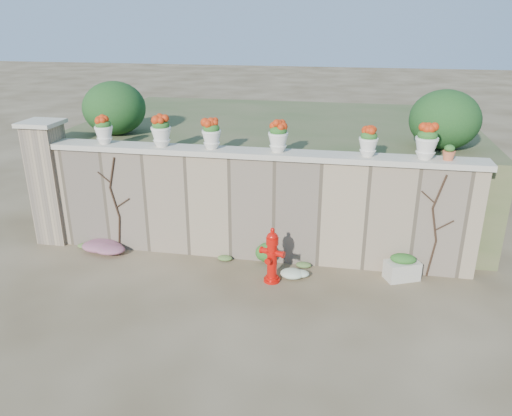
% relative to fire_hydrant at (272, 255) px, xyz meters
% --- Properties ---
extents(ground, '(80.00, 80.00, 0.00)m').
position_rel_fire_hydrant_xyz_m(ground, '(-0.50, -0.89, -0.51)').
color(ground, '#493A24').
rests_on(ground, ground).
extents(stone_wall, '(8.00, 0.40, 2.00)m').
position_rel_fire_hydrant_xyz_m(stone_wall, '(-0.50, 0.91, 0.49)').
color(stone_wall, gray).
rests_on(stone_wall, ground).
extents(wall_cap, '(8.10, 0.52, 0.10)m').
position_rel_fire_hydrant_xyz_m(wall_cap, '(-0.50, 0.91, 1.54)').
color(wall_cap, beige).
rests_on(wall_cap, stone_wall).
extents(gate_pillar, '(0.72, 0.72, 2.48)m').
position_rel_fire_hydrant_xyz_m(gate_pillar, '(-4.65, 0.91, 0.75)').
color(gate_pillar, gray).
rests_on(gate_pillar, ground).
extents(raised_fill, '(9.00, 6.00, 2.00)m').
position_rel_fire_hydrant_xyz_m(raised_fill, '(-0.50, 4.11, 0.49)').
color(raised_fill, '#384C23').
rests_on(raised_fill, ground).
extents(back_shrub_left, '(1.30, 1.30, 1.10)m').
position_rel_fire_hydrant_xyz_m(back_shrub_left, '(-3.70, 2.11, 2.04)').
color(back_shrub_left, '#143814').
rests_on(back_shrub_left, raised_fill).
extents(back_shrub_right, '(1.30, 1.30, 1.10)m').
position_rel_fire_hydrant_xyz_m(back_shrub_right, '(2.90, 2.11, 2.04)').
color(back_shrub_right, '#143814').
rests_on(back_shrub_right, raised_fill).
extents(vine_left, '(0.60, 0.04, 1.91)m').
position_rel_fire_hydrant_xyz_m(vine_left, '(-3.17, 0.69, 0.48)').
color(vine_left, black).
rests_on(vine_left, ground).
extents(vine_right, '(0.60, 0.04, 1.91)m').
position_rel_fire_hydrant_xyz_m(vine_right, '(2.73, 0.69, 0.48)').
color(vine_right, black).
rests_on(vine_right, ground).
extents(fire_hydrant, '(0.44, 0.31, 1.01)m').
position_rel_fire_hydrant_xyz_m(fire_hydrant, '(0.00, 0.00, 0.00)').
color(fire_hydrant, '#BC0D07').
rests_on(fire_hydrant, ground).
extents(planter_box, '(0.66, 0.54, 0.48)m').
position_rel_fire_hydrant_xyz_m(planter_box, '(2.24, 0.51, -0.29)').
color(planter_box, beige).
rests_on(planter_box, ground).
extents(green_shrub, '(0.53, 0.48, 0.50)m').
position_rel_fire_hydrant_xyz_m(green_shrub, '(-0.22, 0.61, -0.26)').
color(green_shrub, '#1E5119').
rests_on(green_shrub, ground).
extents(magenta_clump, '(1.01, 0.67, 0.27)m').
position_rel_fire_hydrant_xyz_m(magenta_clump, '(-3.33, 0.52, -0.37)').
color(magenta_clump, '#BD2587').
rests_on(magenta_clump, ground).
extents(white_flowers, '(0.54, 0.43, 0.19)m').
position_rel_fire_hydrant_xyz_m(white_flowers, '(0.42, 0.20, -0.41)').
color(white_flowers, white).
rests_on(white_flowers, ground).
extents(urn_pot_0, '(0.34, 0.34, 0.53)m').
position_rel_fire_hydrant_xyz_m(urn_pot_0, '(-3.36, 0.91, 1.85)').
color(urn_pot_0, silver).
rests_on(urn_pot_0, wall_cap).
extents(urn_pot_1, '(0.37, 0.37, 0.58)m').
position_rel_fire_hydrant_xyz_m(urn_pot_1, '(-2.23, 0.91, 1.88)').
color(urn_pot_1, silver).
rests_on(urn_pot_1, wall_cap).
extents(urn_pot_2, '(0.35, 0.35, 0.54)m').
position_rel_fire_hydrant_xyz_m(urn_pot_2, '(-1.27, 0.91, 1.86)').
color(urn_pot_2, silver).
rests_on(urn_pot_2, wall_cap).
extents(urn_pot_3, '(0.35, 0.35, 0.56)m').
position_rel_fire_hydrant_xyz_m(urn_pot_3, '(-0.06, 0.91, 1.87)').
color(urn_pot_3, silver).
rests_on(urn_pot_3, wall_cap).
extents(urn_pot_4, '(0.33, 0.33, 0.51)m').
position_rel_fire_hydrant_xyz_m(urn_pot_4, '(1.50, 0.91, 1.84)').
color(urn_pot_4, silver).
rests_on(urn_pot_4, wall_cap).
extents(urn_pot_5, '(0.38, 0.38, 0.59)m').
position_rel_fire_hydrant_xyz_m(urn_pot_5, '(2.45, 0.91, 1.88)').
color(urn_pot_5, silver).
rests_on(urn_pot_5, wall_cap).
extents(terracotta_pot, '(0.21, 0.21, 0.25)m').
position_rel_fire_hydrant_xyz_m(terracotta_pot, '(2.82, 0.91, 1.71)').
color(terracotta_pot, '#BF5E3A').
rests_on(terracotta_pot, wall_cap).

